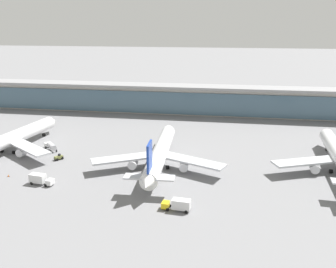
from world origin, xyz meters
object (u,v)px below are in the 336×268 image
object	(u,v)px
service_truck_by_tail_yellow	(178,204)
safety_cone_charlie	(32,174)
airliner_centre_stand	(160,153)
service_truck_near_nose_white	(51,146)
safety_cone_bravo	(8,176)
airliner_left_stand	(9,140)
service_truck_at_far_stand_white	(40,179)
service_truck_under_wing_olive	(59,157)

from	to	relation	value
service_truck_by_tail_yellow	safety_cone_charlie	xyz separation A→B (m)	(-47.94, 14.80, -1.37)
airliner_centre_stand	service_truck_near_nose_white	world-z (taller)	airliner_centre_stand
safety_cone_bravo	airliner_left_stand	bearing A→B (deg)	120.11
airliner_left_stand	safety_cone_bravo	distance (m)	24.36
airliner_centre_stand	service_truck_at_far_stand_white	world-z (taller)	airliner_centre_stand
airliner_centre_stand	safety_cone_charlie	bearing A→B (deg)	-161.22
service_truck_by_tail_yellow	safety_cone_charlie	bearing A→B (deg)	162.84
airliner_centre_stand	service_truck_under_wing_olive	distance (m)	36.08
service_truck_near_nose_white	safety_cone_bravo	distance (m)	24.97
airliner_left_stand	service_truck_at_far_stand_white	world-z (taller)	airliner_left_stand
service_truck_at_far_stand_white	safety_cone_charlie	world-z (taller)	service_truck_at_far_stand_white
safety_cone_bravo	safety_cone_charlie	size ratio (longest dim) A/B	1.00
service_truck_under_wing_olive	service_truck_by_tail_yellow	bearing A→B (deg)	-32.27
service_truck_near_nose_white	service_truck_by_tail_yellow	bearing A→B (deg)	-35.39
safety_cone_charlie	airliner_left_stand	bearing A→B (deg)	135.21
service_truck_near_nose_white	service_truck_by_tail_yellow	world-z (taller)	service_truck_by_tail_yellow
airliner_left_stand	service_truck_near_nose_white	xyz separation A→B (m)	(13.82, 4.15, -3.03)
airliner_centre_stand	safety_cone_bravo	distance (m)	47.56
service_truck_under_wing_olive	airliner_left_stand	bearing A→B (deg)	167.75
airliner_left_stand	service_truck_by_tail_yellow	world-z (taller)	airliner_left_stand
service_truck_near_nose_white	safety_cone_charlie	size ratio (longest dim) A/B	11.10
service_truck_near_nose_white	airliner_centre_stand	bearing A→B (deg)	-12.74
service_truck_near_nose_white	safety_cone_bravo	world-z (taller)	service_truck_near_nose_white
service_truck_at_far_stand_white	safety_cone_charlie	bearing A→B (deg)	135.53
airliner_centre_stand	safety_cone_bravo	world-z (taller)	airliner_centre_stand
airliner_left_stand	service_truck_under_wing_olive	xyz separation A→B (m)	(21.03, -4.56, -3.86)
service_truck_under_wing_olive	service_truck_near_nose_white	bearing A→B (deg)	129.58
airliner_centre_stand	service_truck_at_far_stand_white	size ratio (longest dim) A/B	7.49
airliner_left_stand	service_truck_near_nose_white	size ratio (longest dim) A/B	7.26
service_truck_near_nose_white	service_truck_under_wing_olive	xyz separation A→B (m)	(7.20, -8.71, -0.83)
airliner_left_stand	service_truck_near_nose_white	world-z (taller)	airliner_left_stand
safety_cone_charlie	airliner_centre_stand	bearing A→B (deg)	18.78
service_truck_by_tail_yellow	safety_cone_charlie	distance (m)	50.20
airliner_centre_stand	safety_cone_bravo	bearing A→B (deg)	-161.36
service_truck_near_nose_white	service_truck_under_wing_olive	distance (m)	11.34
airliner_left_stand	airliner_centre_stand	xyz separation A→B (m)	(56.88, -5.58, 0.00)
airliner_centre_stand	service_truck_under_wing_olive	xyz separation A→B (m)	(-35.86, 1.02, -3.86)
service_truck_near_nose_white	service_truck_by_tail_yellow	xyz separation A→B (m)	(52.82, -37.52, -0.02)
service_truck_at_far_stand_white	service_truck_by_tail_yellow	bearing A→B (deg)	-12.12
safety_cone_bravo	service_truck_under_wing_olive	bearing A→B (deg)	60.85
airliner_centre_stand	service_truck_by_tail_yellow	bearing A→B (deg)	-70.64
service_truck_under_wing_olive	service_truck_at_far_stand_white	distance (m)	20.11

